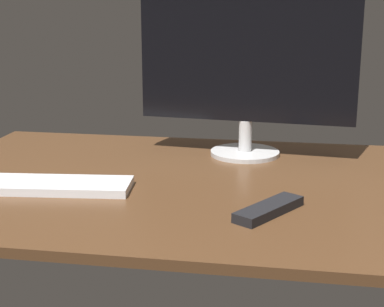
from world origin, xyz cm
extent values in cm
cube|color=#4C301C|center=(0.00, 0.00, 1.00)|extent=(140.00, 84.00, 2.00)
cylinder|color=#BBBBBB|center=(3.17, 25.37, 2.55)|extent=(18.18, 18.18, 1.11)
cylinder|color=#BBBBBB|center=(3.17, 25.37, 7.23)|extent=(3.42, 3.42, 8.24)
cube|color=black|center=(3.17, 25.37, 26.90)|extent=(55.78, 8.19, 31.10)
cube|color=silver|center=(-37.25, -11.14, 2.91)|extent=(38.34, 15.03, 1.81)
cube|color=black|center=(11.53, -18.26, 2.96)|extent=(13.30, 17.19, 1.91)
camera|label=1|loc=(15.36, -127.72, 42.56)|focal=55.91mm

